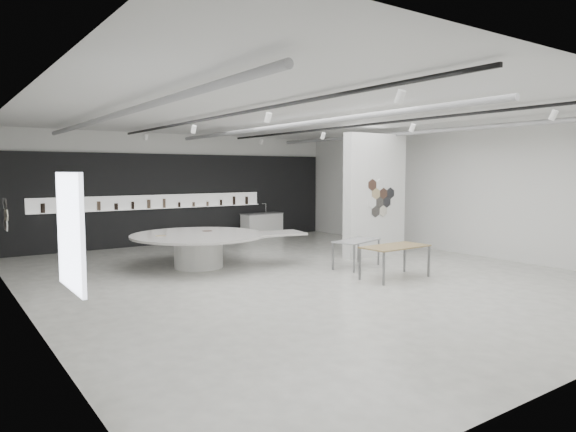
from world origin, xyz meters
TOP-DOWN VIEW (x-y plane):
  - room at (-0.09, -0.00)m, footprint 12.02×14.02m
  - back_wall_display at (-0.08, 6.93)m, footprint 11.80×0.27m
  - partition_column at (3.50, 1.00)m, footprint 2.20×0.38m
  - display_island at (-1.54, 2.25)m, footprint 4.71×4.11m
  - sample_table_wood at (1.58, -1.63)m, footprint 1.67×0.87m
  - sample_table_stone at (1.78, -0.08)m, footprint 1.55×1.09m
  - kitchen_counter at (3.03, 6.53)m, footprint 1.67×0.77m

SIDE VIEW (x-z plane):
  - kitchen_counter at x=3.03m, z-range -0.18..1.10m
  - display_island at x=-1.54m, z-range 0.13..1.02m
  - sample_table_stone at x=1.78m, z-range 0.30..1.02m
  - sample_table_wood at x=1.58m, z-range 0.33..1.10m
  - back_wall_display at x=-0.08m, z-range -0.01..3.09m
  - partition_column at x=3.50m, z-range 0.00..3.60m
  - room at x=-0.09m, z-range 0.16..3.98m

